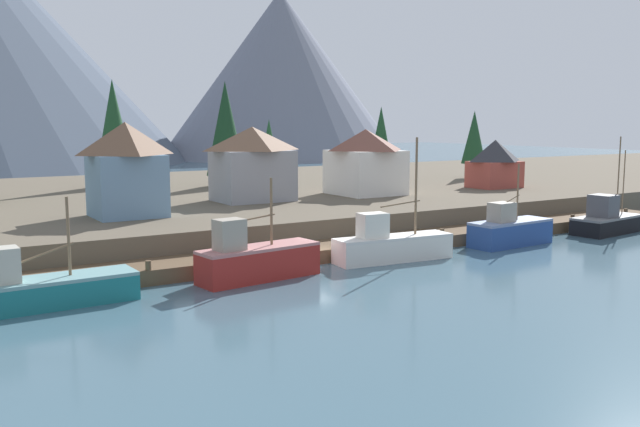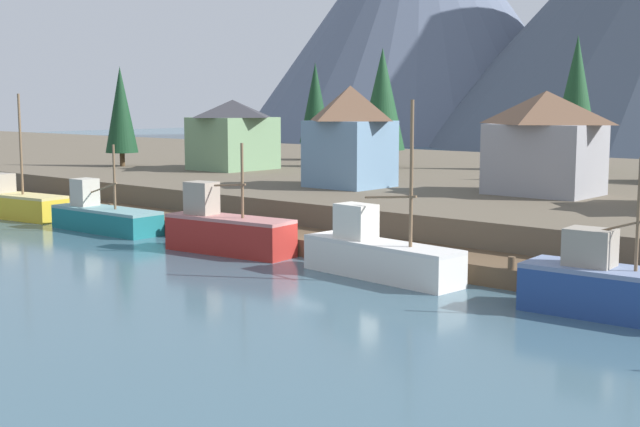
% 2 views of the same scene
% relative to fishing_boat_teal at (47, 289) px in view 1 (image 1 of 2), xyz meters
% --- Properties ---
extents(ground_plane, '(400.00, 400.00, 1.00)m').
position_rel_fishing_boat_teal_xyz_m(ground_plane, '(18.24, 21.58, -1.50)').
color(ground_plane, '#3D5B6B').
extents(dock, '(80.00, 4.00, 1.60)m').
position_rel_fishing_boat_teal_xyz_m(dock, '(18.24, 3.57, -0.49)').
color(dock, brown).
rests_on(dock, ground_plane).
extents(shoreline_bank, '(400.00, 56.00, 2.50)m').
position_rel_fishing_boat_teal_xyz_m(shoreline_bank, '(18.24, 33.58, 0.25)').
color(shoreline_bank, brown).
rests_on(shoreline_bank, ground_plane).
extents(mountain_east_peak, '(69.27, 69.27, 46.89)m').
position_rel_fishing_boat_teal_xyz_m(mountain_east_peak, '(89.01, 136.27, 22.45)').
color(mountain_east_peak, slate).
rests_on(mountain_east_peak, ground_plane).
extents(fishing_boat_teal, '(9.18, 2.89, 6.02)m').
position_rel_fishing_boat_teal_xyz_m(fishing_boat_teal, '(0.00, 0.00, 0.00)').
color(fishing_boat_teal, '#196B70').
rests_on(fishing_boat_teal, ground_plane).
extents(fishing_boat_red, '(8.39, 3.32, 6.52)m').
position_rel_fishing_boat_teal_xyz_m(fishing_boat_red, '(12.66, -0.23, 0.31)').
color(fishing_boat_red, maroon).
rests_on(fishing_boat_red, ground_plane).
extents(fishing_boat_white, '(9.26, 3.03, 8.98)m').
position_rel_fishing_boat_teal_xyz_m(fishing_boat_white, '(23.71, -0.03, 0.17)').
color(fishing_boat_white, silver).
rests_on(fishing_boat_white, ground_plane).
extents(fishing_boat_blue, '(7.80, 3.06, 6.67)m').
position_rel_fishing_boat_teal_xyz_m(fishing_boat_blue, '(35.95, -0.09, 0.22)').
color(fishing_boat_blue, navy).
rests_on(fishing_boat_blue, ground_plane).
extents(fishing_boat_black, '(7.92, 3.81, 8.78)m').
position_rel_fishing_boat_teal_xyz_m(fishing_boat_black, '(48.01, -0.50, 0.15)').
color(fishing_boat_black, black).
rests_on(fishing_boat_black, ground_plane).
extents(house_grey, '(7.35, 5.61, 7.13)m').
position_rel_fishing_boat_teal_xyz_m(house_grey, '(22.62, 20.33, 5.15)').
color(house_grey, gray).
rests_on(house_grey, shoreline_bank).
extents(house_red, '(5.81, 4.26, 5.53)m').
position_rel_fishing_boat_teal_xyz_m(house_red, '(52.39, 17.55, 4.34)').
color(house_red, '#9E4238').
rests_on(house_red, shoreline_bank).
extents(house_blue, '(5.66, 5.33, 7.59)m').
position_rel_fishing_boat_teal_xyz_m(house_blue, '(9.11, 15.70, 5.38)').
color(house_blue, '#6689A8').
rests_on(house_blue, shoreline_bank).
extents(house_white, '(6.71, 7.13, 6.83)m').
position_rel_fishing_boat_teal_xyz_m(house_white, '(35.40, 19.53, 4.99)').
color(house_white, silver).
rests_on(house_white, shoreline_bank).
extents(conifer_near_right, '(3.06, 3.06, 9.57)m').
position_rel_fishing_boat_teal_xyz_m(conifer_near_right, '(47.36, 32.80, 7.23)').
color(conifer_near_right, '#4C3823').
rests_on(conifer_near_right, shoreline_bank).
extents(conifer_mid_right, '(4.61, 4.61, 12.29)m').
position_rel_fishing_boat_teal_xyz_m(conifer_mid_right, '(26.49, 35.18, 8.31)').
color(conifer_mid_right, '#4C3823').
rests_on(conifer_mid_right, shoreline_bank).
extents(conifer_back_left, '(3.28, 3.28, 9.09)m').
position_rel_fishing_boat_teal_xyz_m(conifer_back_left, '(60.11, 28.88, 7.00)').
color(conifer_back_left, '#4C3823').
rests_on(conifer_back_left, shoreline_bank).
extents(conifer_back_right, '(4.28, 4.28, 12.50)m').
position_rel_fishing_boat_teal_xyz_m(conifer_back_right, '(15.19, 41.47, 8.62)').
color(conifer_back_right, '#4C3823').
rests_on(conifer_back_right, shoreline_bank).
extents(conifer_centre, '(2.54, 2.54, 7.92)m').
position_rel_fishing_boat_teal_xyz_m(conifer_centre, '(32.69, 36.12, 6.26)').
color(conifer_centre, '#4C3823').
rests_on(conifer_centre, shoreline_bank).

